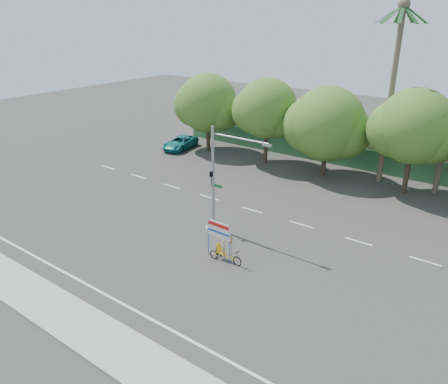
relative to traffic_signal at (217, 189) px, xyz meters
The scene contains 12 objects.
ground 5.40m from the traffic_signal, 61.13° to the right, with size 120.00×120.00×0.00m, color #33302D.
sidewalk_near 12.04m from the traffic_signal, 79.17° to the right, with size 50.00×2.40×0.12m, color gray.
fence 17.76m from the traffic_signal, 82.85° to the left, with size 38.00×0.08×2.00m, color #336B3D.
building_left 23.38m from the traffic_signal, 109.52° to the left, with size 12.00×8.00×4.00m, color beige.
tree_far_left 18.45m from the traffic_signal, 130.22° to the left, with size 7.14×6.00×7.96m.
tree_left 14.99m from the traffic_signal, 109.08° to the left, with size 6.66×5.60×8.07m.
tree_center 14.15m from the traffic_signal, 85.33° to the left, with size 7.62×6.40×7.85m.
tree_right 16.38m from the traffic_signal, 59.83° to the left, with size 6.90×5.80×8.36m.
palm_short 17.56m from the traffic_signal, 69.84° to the left, with size 3.73×3.79×14.45m.
traffic_signal is the anchor object (origin of this frame).
trike_billboard 4.24m from the traffic_signal, 48.36° to the right, with size 2.50×0.59×2.45m.
pickup_truck 19.37m from the traffic_signal, 138.93° to the left, with size 2.17×4.71×1.31m, color #107171.
Camera 1 is at (13.58, -16.65, 13.41)m, focal length 35.00 mm.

